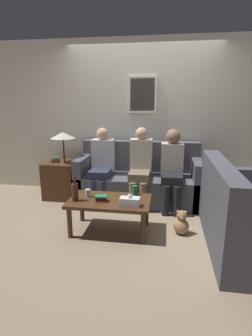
{
  "coord_description": "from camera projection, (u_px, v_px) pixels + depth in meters",
  "views": [
    {
      "loc": [
        0.42,
        -3.6,
        1.61
      ],
      "look_at": [
        -0.12,
        -0.1,
        0.69
      ],
      "focal_mm": 28.0,
      "sensor_mm": 36.0,
      "label": 1
    }
  ],
  "objects": [
    {
      "name": "ground_plane",
      "position": [
        135.0,
        212.0,
        3.91
      ],
      "size": [
        16.0,
        16.0,
        0.0
      ],
      "primitive_type": "plane",
      "color": "gray"
    },
    {
      "name": "wall_back",
      "position": [
        142.0,
        119.0,
        4.46
      ],
      "size": [
        9.0,
        0.08,
        2.6
      ],
      "color": "silver",
      "rests_on": "ground_plane"
    },
    {
      "name": "couch_main",
      "position": [
        139.0,
        181.0,
        4.29
      ],
      "size": [
        1.95,
        0.81,
        0.95
      ],
      "color": "#4C4C56",
      "rests_on": "ground_plane"
    },
    {
      "name": "couch_side",
      "position": [
        241.0,
        218.0,
        2.93
      ],
      "size": [
        0.81,
        1.64,
        0.95
      ],
      "rotation": [
        0.0,
        0.0,
        1.57
      ],
      "color": "#4C4C56",
      "rests_on": "ground_plane"
    },
    {
      "name": "coffee_table",
      "position": [
        110.0,
        204.0,
        3.24
      ],
      "size": [
        1.0,
        0.58,
        0.42
      ],
      "color": "#4C2D19",
      "rests_on": "ground_plane"
    },
    {
      "name": "side_table_with_lamp",
      "position": [
        62.0,
        176.0,
        4.42
      ],
      "size": [
        0.53,
        0.52,
        1.11
      ],
      "color": "#4C2D19",
      "rests_on": "ground_plane"
    },
    {
      "name": "wine_bottle",
      "position": [
        75.0,
        192.0,
        3.17
      ],
      "size": [
        0.08,
        0.08,
        0.31
      ],
      "color": "#562319",
      "rests_on": "coffee_table"
    },
    {
      "name": "drinking_glass",
      "position": [
        88.0,
        193.0,
        3.31
      ],
      "size": [
        0.07,
        0.07,
        0.1
      ],
      "color": "silver",
      "rests_on": "coffee_table"
    },
    {
      "name": "book_stack",
      "position": [
        101.0,
        198.0,
        3.18
      ],
      "size": [
        0.15,
        0.11,
        0.07
      ],
      "color": "red",
      "rests_on": "coffee_table"
    },
    {
      "name": "soda_can",
      "position": [
        135.0,
        190.0,
        3.38
      ],
      "size": [
        0.07,
        0.07,
        0.12
      ],
      "color": "#197A38",
      "rests_on": "coffee_table"
    },
    {
      "name": "tissue_box",
      "position": [
        130.0,
        201.0,
        3.03
      ],
      "size": [
        0.23,
        0.12,
        0.15
      ],
      "color": "silver",
      "rests_on": "coffee_table"
    },
    {
      "name": "person_left",
      "position": [
        102.0,
        163.0,
        4.16
      ],
      "size": [
        0.34,
        0.57,
        1.19
      ],
      "color": "#2D334C",
      "rests_on": "ground_plane"
    },
    {
      "name": "person_middle",
      "position": [
        140.0,
        164.0,
        4.07
      ],
      "size": [
        0.34,
        0.61,
        1.21
      ],
      "color": "#756651",
      "rests_on": "ground_plane"
    },
    {
      "name": "person_right",
      "position": [
        172.0,
        166.0,
        3.96
      ],
      "size": [
        0.34,
        0.65,
        1.19
      ],
      "color": "black",
      "rests_on": "ground_plane"
    },
    {
      "name": "teddy_bear",
      "position": [
        181.0,
        224.0,
        3.24
      ],
      "size": [
        0.19,
        0.19,
        0.31
      ],
      "color": "#A87A51",
      "rests_on": "ground_plane"
    }
  ]
}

